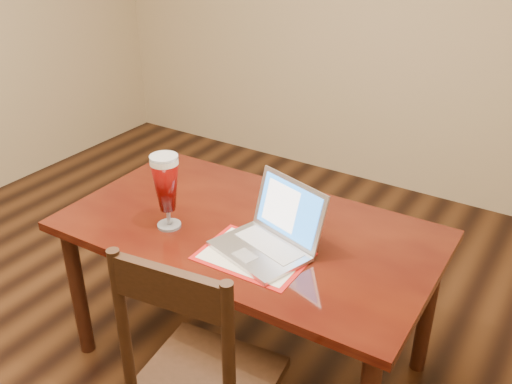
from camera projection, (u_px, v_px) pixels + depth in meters
The scene contains 3 objects.
ground at pixel (144, 379), 2.64m from camera, with size 5.00×5.00×0.00m, color black.
dining_table at pixel (246, 242), 2.45m from camera, with size 1.60×0.92×1.07m.
dining_chair at pixel (201, 382), 1.96m from camera, with size 0.51×0.50×1.08m.
Camera 1 is at (1.47, -1.35, 2.00)m, focal length 40.00 mm.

